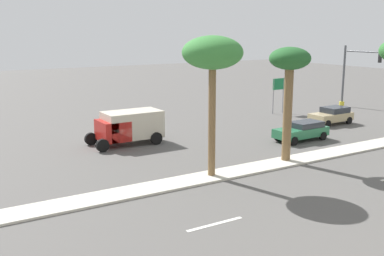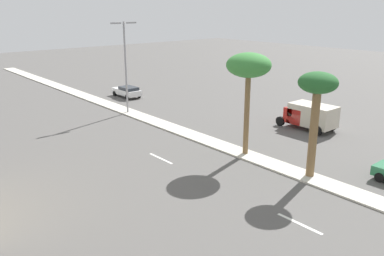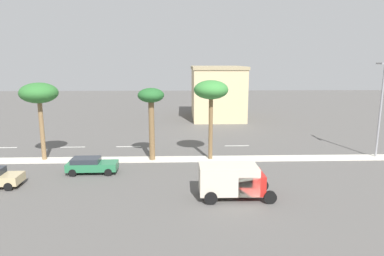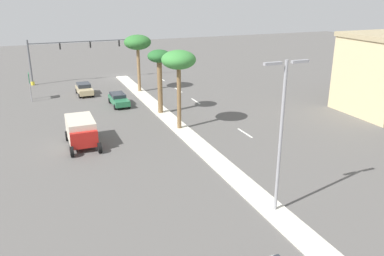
% 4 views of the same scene
% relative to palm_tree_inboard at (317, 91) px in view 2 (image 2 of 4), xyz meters
% --- Properties ---
extents(ground_plane, '(160.00, 160.00, 0.00)m').
position_rel_palm_tree_inboard_xyz_m(ground_plane, '(-0.21, 11.96, -5.90)').
color(ground_plane, '#565451').
extents(median_curb, '(1.80, 85.35, 0.12)m').
position_rel_palm_tree_inboard_xyz_m(median_curb, '(-0.21, 21.44, -5.84)').
color(median_curb, beige).
rests_on(median_curb, ground).
extents(lane_stripe_outboard, '(0.20, 2.80, 0.01)m').
position_rel_palm_tree_inboard_xyz_m(lane_stripe_outboard, '(-5.65, -3.22, -5.89)').
color(lane_stripe_outboard, silver).
rests_on(lane_stripe_outboard, ground).
extents(lane_stripe_leading, '(0.20, 2.80, 0.01)m').
position_rel_palm_tree_inboard_xyz_m(lane_stripe_leading, '(-5.65, 9.29, -5.89)').
color(lane_stripe_leading, silver).
rests_on(lane_stripe_leading, ground).
extents(palm_tree_inboard, '(2.52, 2.52, 7.03)m').
position_rel_palm_tree_inboard_xyz_m(palm_tree_inboard, '(0.00, 0.00, 0.00)').
color(palm_tree_inboard, brown).
rests_on(palm_tree_inboard, median_curb).
extents(palm_tree_left, '(3.31, 3.31, 7.75)m').
position_rel_palm_tree_inboard_xyz_m(palm_tree_left, '(-0.14, 5.75, 0.88)').
color(palm_tree_left, brown).
rests_on(palm_tree_left, median_curb).
extents(street_lamp_leading, '(2.90, 0.24, 9.45)m').
position_rel_palm_tree_inboard_xyz_m(street_lamp_leading, '(-0.35, 22.63, -0.21)').
color(street_lamp_leading, gray).
rests_on(street_lamp_leading, median_curb).
extents(sedan_white_outboard, '(1.98, 4.32, 1.36)m').
position_rel_palm_tree_inboard_xyz_m(sedan_white_outboard, '(3.80, 29.51, -5.15)').
color(sedan_white_outboard, silver).
rests_on(sedan_white_outboard, ground).
extents(box_truck, '(2.58, 5.27, 2.39)m').
position_rel_palm_tree_inboard_xyz_m(box_truck, '(9.47, 6.60, -4.57)').
color(box_truck, '#B21E19').
rests_on(box_truck, ground).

